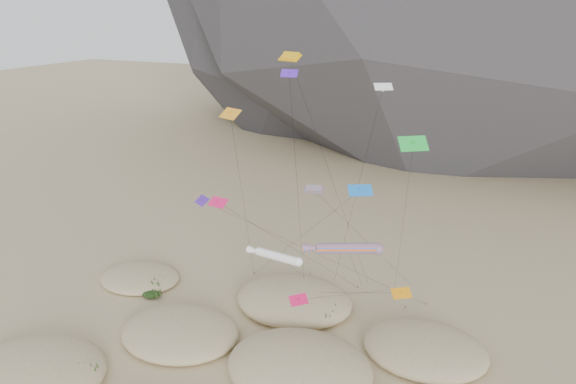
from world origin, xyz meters
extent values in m
ellipsoid|color=#CCB789|center=(-19.86, -6.69, 0.68)|extent=(13.93, 11.84, 3.03)
ellipsoid|color=#CCB789|center=(-11.26, 4.74, 0.61)|extent=(13.31, 11.31, 2.69)
ellipsoid|color=#CCB789|center=(3.16, 4.00, 0.90)|extent=(14.54, 12.36, 4.01)
ellipsoid|color=#CCB789|center=(-2.68, 15.96, 0.75)|extent=(14.23, 12.09, 3.32)
ellipsoid|color=#CCB789|center=(13.56, 12.62, 0.59)|extent=(12.90, 10.97, 2.64)
ellipsoid|color=#CCB789|center=(-23.71, 13.63, 0.40)|extent=(10.79, 9.17, 1.80)
ellipsoid|color=black|center=(-17.03, -6.63, 0.90)|extent=(3.07, 2.63, 0.92)
ellipsoid|color=black|center=(-15.25, -4.98, 0.80)|extent=(2.16, 1.84, 0.65)
ellipsoid|color=black|center=(-11.14, 5.19, 0.80)|extent=(3.19, 2.73, 0.96)
ellipsoid|color=black|center=(-9.53, 7.52, 0.70)|extent=(2.29, 1.96, 0.69)
ellipsoid|color=black|center=(2.58, 4.65, 1.10)|extent=(3.21, 2.75, 0.96)
ellipsoid|color=black|center=(7.21, 4.55, 1.00)|extent=(3.02, 2.59, 0.91)
ellipsoid|color=black|center=(1.37, 3.00, 0.90)|extent=(2.67, 2.29, 0.80)
ellipsoid|color=black|center=(-3.24, 17.21, 1.00)|extent=(3.10, 2.65, 0.93)
ellipsoid|color=black|center=(1.47, 13.93, 0.90)|extent=(2.88, 2.46, 0.86)
ellipsoid|color=black|center=(13.46, 14.80, 0.70)|extent=(2.12, 1.82, 0.64)
ellipsoid|color=black|center=(12.31, 12.03, 0.60)|extent=(2.34, 2.00, 0.70)
ellipsoid|color=black|center=(-20.97, 12.94, 0.50)|extent=(2.64, 2.26, 0.79)
ellipsoid|color=black|center=(-19.68, 10.64, 0.40)|extent=(2.27, 1.94, 0.68)
cylinder|color=#3F2D1E|center=(-2.74, 19.49, 0.15)|extent=(0.08, 0.08, 0.30)
cylinder|color=#3F2D1E|center=(-0.02, 22.16, 0.15)|extent=(0.08, 0.08, 0.30)
cylinder|color=#3F2D1E|center=(2.97, 23.36, 0.15)|extent=(0.08, 0.08, 0.30)
cylinder|color=#3F2D1E|center=(7.35, 24.86, 0.15)|extent=(0.08, 0.08, 0.30)
cylinder|color=#3F2D1E|center=(9.63, 20.87, 0.15)|extent=(0.08, 0.08, 0.30)
cylinder|color=#3F2D1E|center=(-3.95, 24.20, 0.15)|extent=(0.08, 0.08, 0.30)
cylinder|color=#3F2D1E|center=(11.76, 22.70, 0.15)|extent=(0.08, 0.08, 0.30)
cylinder|color=#3F2D1E|center=(-10.93, 21.35, 0.15)|extent=(0.08, 0.08, 0.30)
cylinder|color=orange|center=(5.36, 11.02, 11.07)|extent=(6.27, 2.31, 1.74)
sphere|color=orange|center=(8.34, 11.62, 11.32)|extent=(1.17, 1.17, 1.17)
cone|color=orange|center=(2.08, 10.36, 10.77)|extent=(2.67, 1.48, 1.25)
cylinder|color=black|center=(4.26, 17.75, 5.54)|extent=(2.23, 13.49, 11.09)
cylinder|color=white|center=(-1.31, 8.61, 9.90)|extent=(5.50, 2.23, 1.24)
sphere|color=white|center=(1.31, 7.92, 10.12)|extent=(0.91, 0.91, 0.91)
cone|color=white|center=(-4.18, 9.37, 9.63)|extent=(2.34, 1.32, 0.93)
cylinder|color=black|center=(-2.44, 15.72, 4.95)|extent=(2.28, 14.23, 9.92)
cube|color=#DF9F0B|center=(-2.07, 13.31, 29.37)|extent=(2.61, 1.72, 0.73)
cube|color=#DF9F0B|center=(-2.07, 13.31, 29.56)|extent=(2.19, 1.40, 0.70)
cylinder|color=black|center=(0.81, 19.32, 14.69)|extent=(5.78, 12.05, 29.38)
cube|color=#D75A16|center=(1.70, 10.76, 16.83)|extent=(2.16, 1.33, 0.57)
cube|color=#D75A16|center=(1.70, 10.76, 17.01)|extent=(1.82, 1.08, 0.56)
cylinder|color=black|center=(5.41, 18.84, 8.41)|extent=(7.44, 16.18, 16.84)
cube|color=white|center=(7.58, 13.14, 27.08)|extent=(1.94, 1.62, 0.58)
cube|color=white|center=(7.58, 13.14, 26.93)|extent=(0.25, 0.23, 0.59)
cylinder|color=black|center=(3.78, 17.65, 13.57)|extent=(7.63, 9.05, 27.04)
cube|color=#DB1456|center=(-6.97, 6.71, 15.58)|extent=(2.08, 1.30, 0.73)
cube|color=#DB1456|center=(-6.97, 6.71, 15.43)|extent=(0.26, 0.25, 0.67)
cylinder|color=black|center=(-2.00, 15.03, 7.81)|extent=(9.97, 16.68, 15.55)
cube|color=blue|center=(7.60, 7.01, 18.76)|extent=(2.41, 1.99, 0.76)
cube|color=blue|center=(7.60, 7.01, 18.61)|extent=(0.32, 0.30, 0.73)
cylinder|color=black|center=(-1.66, 14.18, 9.40)|extent=(18.56, 14.36, 18.72)
cube|color=#4C20BC|center=(-1.69, 12.33, 27.95)|extent=(1.82, 1.15, 0.72)
cube|color=#4C20BC|center=(-1.69, 12.33, 27.80)|extent=(0.25, 0.28, 0.57)
cylinder|color=black|center=(-2.22, 15.91, 14.00)|extent=(1.08, 7.18, 27.91)
cube|color=#CD134D|center=(1.57, 7.43, 6.18)|extent=(1.98, 2.02, 0.78)
cube|color=#CD134D|center=(1.57, 7.43, 6.03)|extent=(0.34, 0.34, 0.64)
cylinder|color=black|center=(4.46, 16.15, 3.11)|extent=(5.81, 17.44, 6.15)
cube|color=#471BA1|center=(-11.54, 10.73, 13.79)|extent=(2.19, 1.89, 0.75)
cube|color=#471BA1|center=(-11.54, 10.73, 13.64)|extent=(0.32, 0.32, 0.67)
cylinder|color=black|center=(0.11, 16.72, 6.92)|extent=(23.32, 12.00, 13.77)
cube|color=green|center=(11.19, 10.90, 22.49)|extent=(2.89, 2.50, 1.16)
cube|color=green|center=(11.19, 10.90, 22.34)|extent=(0.49, 0.51, 0.87)
cylinder|color=black|center=(9.27, 17.88, 11.27)|extent=(3.87, 13.99, 22.45)
cube|color=orange|center=(-8.39, 12.14, 23.47)|extent=(2.72, 2.02, 0.95)
cube|color=orange|center=(-8.39, 12.14, 23.32)|extent=(0.38, 0.37, 0.83)
cylinder|color=black|center=(-9.66, 16.74, 11.76)|extent=(2.57, 9.24, 23.43)
cube|color=orange|center=(12.06, 6.21, 9.94)|extent=(2.00, 1.83, 0.64)
cube|color=orange|center=(12.06, 6.21, 9.79)|extent=(0.28, 0.27, 0.62)
cylinder|color=black|center=(4.66, 12.85, 4.99)|extent=(14.83, 13.30, 9.91)
camera|label=1|loc=(21.21, -38.49, 34.44)|focal=35.00mm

